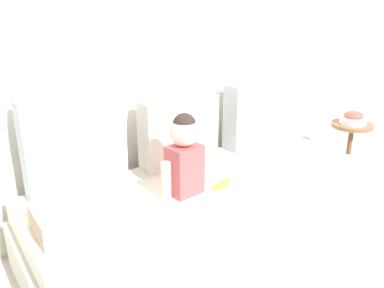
{
  "coord_description": "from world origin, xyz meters",
  "views": [
    {
      "loc": [
        -1.32,
        -1.84,
        1.47
      ],
      "look_at": [
        -0.1,
        0.0,
        0.66
      ],
      "focal_mm": 38.45,
      "sensor_mm": 36.0,
      "label": 1
    }
  ],
  "objects_px": {
    "throw_pillow_left": "(74,144)",
    "banana": "(222,184)",
    "throw_pillow_center": "(179,131)",
    "throw_pillow_right": "(258,114)",
    "toddler": "(185,153)",
    "fruit_bowl": "(353,118)",
    "side_table": "(350,138)",
    "couch": "(205,210)",
    "folded_blanket": "(78,216)"
  },
  "relations": [
    {
      "from": "couch",
      "to": "side_table",
      "type": "xyz_separation_m",
      "value": [
        1.43,
        0.03,
        0.18
      ]
    },
    {
      "from": "folded_blanket",
      "to": "fruit_bowl",
      "type": "xyz_separation_m",
      "value": [
        2.25,
        0.13,
        0.08
      ]
    },
    {
      "from": "throw_pillow_left",
      "to": "throw_pillow_center",
      "type": "distance_m",
      "value": 0.68
    },
    {
      "from": "throw_pillow_right",
      "to": "couch",
      "type": "bearing_deg",
      "value": -155.9
    },
    {
      "from": "couch",
      "to": "folded_blanket",
      "type": "distance_m",
      "value": 0.87
    },
    {
      "from": "throw_pillow_left",
      "to": "couch",
      "type": "bearing_deg",
      "value": -24.1
    },
    {
      "from": "throw_pillow_center",
      "to": "throw_pillow_right",
      "type": "bearing_deg",
      "value": 0.0
    },
    {
      "from": "toddler",
      "to": "side_table",
      "type": "height_order",
      "value": "toddler"
    },
    {
      "from": "throw_pillow_center",
      "to": "fruit_bowl",
      "type": "bearing_deg",
      "value": -10.93
    },
    {
      "from": "throw_pillow_center",
      "to": "side_table",
      "type": "distance_m",
      "value": 1.48
    },
    {
      "from": "couch",
      "to": "fruit_bowl",
      "type": "height_order",
      "value": "fruit_bowl"
    },
    {
      "from": "throw_pillow_right",
      "to": "folded_blanket",
      "type": "xyz_separation_m",
      "value": [
        -1.5,
        -0.41,
        -0.17
      ]
    },
    {
      "from": "couch",
      "to": "banana",
      "type": "bearing_deg",
      "value": -81.76
    },
    {
      "from": "side_table",
      "to": "folded_blanket",
      "type": "bearing_deg",
      "value": -176.7
    },
    {
      "from": "couch",
      "to": "throw_pillow_right",
      "type": "distance_m",
      "value": 0.87
    },
    {
      "from": "toddler",
      "to": "fruit_bowl",
      "type": "relative_size",
      "value": 2.25
    },
    {
      "from": "throw_pillow_right",
      "to": "fruit_bowl",
      "type": "xyz_separation_m",
      "value": [
        0.75,
        -0.28,
        -0.09
      ]
    },
    {
      "from": "throw_pillow_center",
      "to": "banana",
      "type": "xyz_separation_m",
      "value": [
        0.02,
        -0.44,
        -0.2
      ]
    },
    {
      "from": "throw_pillow_left",
      "to": "throw_pillow_right",
      "type": "relative_size",
      "value": 1.06
    },
    {
      "from": "throw_pillow_right",
      "to": "fruit_bowl",
      "type": "bearing_deg",
      "value": -20.24
    },
    {
      "from": "throw_pillow_left",
      "to": "side_table",
      "type": "xyz_separation_m",
      "value": [
        2.11,
        -0.28,
        -0.3
      ]
    },
    {
      "from": "banana",
      "to": "side_table",
      "type": "height_order",
      "value": "side_table"
    },
    {
      "from": "folded_blanket",
      "to": "side_table",
      "type": "xyz_separation_m",
      "value": [
        2.25,
        0.13,
        -0.09
      ]
    },
    {
      "from": "couch",
      "to": "throw_pillow_right",
      "type": "bearing_deg",
      "value": 24.1
    },
    {
      "from": "throw_pillow_left",
      "to": "side_table",
      "type": "relative_size",
      "value": 1.09
    },
    {
      "from": "throw_pillow_center",
      "to": "folded_blanket",
      "type": "distance_m",
      "value": 0.93
    },
    {
      "from": "throw_pillow_center",
      "to": "throw_pillow_right",
      "type": "relative_size",
      "value": 0.98
    },
    {
      "from": "couch",
      "to": "toddler",
      "type": "height_order",
      "value": "toddler"
    },
    {
      "from": "toddler",
      "to": "fruit_bowl",
      "type": "bearing_deg",
      "value": 3.69
    },
    {
      "from": "couch",
      "to": "banana",
      "type": "height_order",
      "value": "banana"
    },
    {
      "from": "toddler",
      "to": "throw_pillow_left",
      "type": "bearing_deg",
      "value": 141.64
    },
    {
      "from": "throw_pillow_center",
      "to": "fruit_bowl",
      "type": "xyz_separation_m",
      "value": [
        1.43,
        -0.28,
        -0.08
      ]
    },
    {
      "from": "toddler",
      "to": "folded_blanket",
      "type": "bearing_deg",
      "value": -177.72
    },
    {
      "from": "fruit_bowl",
      "to": "throw_pillow_left",
      "type": "bearing_deg",
      "value": 172.55
    },
    {
      "from": "throw_pillow_center",
      "to": "throw_pillow_right",
      "type": "distance_m",
      "value": 0.68
    },
    {
      "from": "throw_pillow_left",
      "to": "banana",
      "type": "distance_m",
      "value": 0.87
    },
    {
      "from": "throw_pillow_left",
      "to": "fruit_bowl",
      "type": "relative_size",
      "value": 2.68
    },
    {
      "from": "throw_pillow_center",
      "to": "banana",
      "type": "height_order",
      "value": "throw_pillow_center"
    },
    {
      "from": "toddler",
      "to": "banana",
      "type": "relative_size",
      "value": 2.75
    },
    {
      "from": "couch",
      "to": "fruit_bowl",
      "type": "relative_size",
      "value": 10.59
    },
    {
      "from": "throw_pillow_center",
      "to": "toddler",
      "type": "xyz_separation_m",
      "value": [
        -0.2,
        -0.38,
        0.02
      ]
    },
    {
      "from": "folded_blanket",
      "to": "throw_pillow_right",
      "type": "bearing_deg",
      "value": 15.14
    },
    {
      "from": "throw_pillow_left",
      "to": "toddler",
      "type": "distance_m",
      "value": 0.62
    },
    {
      "from": "couch",
      "to": "side_table",
      "type": "height_order",
      "value": "side_table"
    },
    {
      "from": "throw_pillow_center",
      "to": "fruit_bowl",
      "type": "height_order",
      "value": "throw_pillow_center"
    },
    {
      "from": "couch",
      "to": "throw_pillow_center",
      "type": "xyz_separation_m",
      "value": [
        0.0,
        0.3,
        0.43
      ]
    },
    {
      "from": "banana",
      "to": "fruit_bowl",
      "type": "relative_size",
      "value": 0.82
    },
    {
      "from": "throw_pillow_right",
      "to": "toddler",
      "type": "height_order",
      "value": "throw_pillow_right"
    },
    {
      "from": "banana",
      "to": "fruit_bowl",
      "type": "bearing_deg",
      "value": 6.65
    },
    {
      "from": "throw_pillow_right",
      "to": "fruit_bowl",
      "type": "relative_size",
      "value": 2.54
    }
  ]
}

